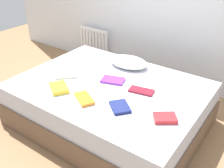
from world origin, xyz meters
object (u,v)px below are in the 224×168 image
(pillow, at_px, (129,62))
(bed, at_px, (109,104))
(textbook_yellow, at_px, (59,88))
(textbook_red, at_px, (165,118))
(textbook_white, at_px, (66,74))
(textbook_navy, at_px, (120,107))
(textbook_maroon, at_px, (141,91))
(radiator, at_px, (94,42))
(textbook_purple, at_px, (113,80))
(textbook_orange, at_px, (84,99))

(pillow, bearing_deg, bed, -81.29)
(textbook_yellow, height_order, textbook_red, textbook_yellow)
(textbook_white, bearing_deg, textbook_yellow, -102.91)
(textbook_navy, bearing_deg, textbook_maroon, 127.61)
(textbook_red, bearing_deg, pillow, 102.09)
(bed, xyz_separation_m, textbook_navy, (0.34, -0.31, 0.27))
(radiator, bearing_deg, textbook_white, -63.09)
(pillow, bearing_deg, textbook_red, -41.42)
(bed, height_order, radiator, radiator)
(textbook_purple, distance_m, textbook_red, 0.82)
(pillow, xyz_separation_m, textbook_orange, (0.06, -0.90, -0.04))
(textbook_white, bearing_deg, textbook_orange, -72.86)
(pillow, bearing_deg, textbook_purple, -80.68)
(textbook_purple, distance_m, textbook_orange, 0.47)
(textbook_navy, bearing_deg, textbook_red, 50.53)
(textbook_navy, height_order, textbook_orange, textbook_orange)
(radiator, distance_m, textbook_yellow, 1.81)
(textbook_purple, xyz_separation_m, textbook_maroon, (0.36, -0.02, -0.00))
(textbook_maroon, bearing_deg, bed, 179.20)
(textbook_purple, relative_size, textbook_maroon, 0.98)
(textbook_red, height_order, textbook_navy, textbook_red)
(textbook_maroon, bearing_deg, radiator, 133.01)
(pillow, relative_size, textbook_purple, 1.98)
(radiator, relative_size, textbook_yellow, 2.42)
(textbook_yellow, height_order, textbook_maroon, textbook_yellow)
(textbook_red, xyz_separation_m, textbook_maroon, (-0.40, 0.29, -0.01))
(radiator, relative_size, textbook_orange, 2.25)
(radiator, relative_size, textbook_white, 2.29)
(textbook_white, height_order, textbook_orange, textbook_white)
(radiator, bearing_deg, pillow, -31.93)
(textbook_yellow, bearing_deg, textbook_orange, 32.86)
(bed, distance_m, pillow, 0.60)
(pillow, relative_size, textbook_navy, 2.31)
(textbook_red, xyz_separation_m, textbook_navy, (-0.41, -0.08, -0.01))
(radiator, height_order, textbook_white, radiator)
(bed, relative_size, textbook_red, 10.30)
(textbook_white, relative_size, textbook_yellow, 1.06)
(bed, relative_size, textbook_maroon, 8.01)
(textbook_yellow, distance_m, textbook_orange, 0.34)
(textbook_yellow, distance_m, textbook_navy, 0.70)
(bed, bearing_deg, textbook_orange, -92.40)
(textbook_purple, distance_m, textbook_yellow, 0.59)
(radiator, xyz_separation_m, textbook_navy, (1.54, -1.51, 0.16))
(radiator, height_order, textbook_purple, radiator)
(textbook_red, bearing_deg, textbook_maroon, 107.29)
(textbook_purple, xyz_separation_m, textbook_white, (-0.52, -0.19, 0.00))
(textbook_navy, distance_m, textbook_maroon, 0.37)
(textbook_white, height_order, textbook_red, textbook_red)
(textbook_purple, xyz_separation_m, textbook_orange, (-0.01, -0.47, 0.00))
(bed, xyz_separation_m, textbook_yellow, (-0.35, -0.39, 0.28))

